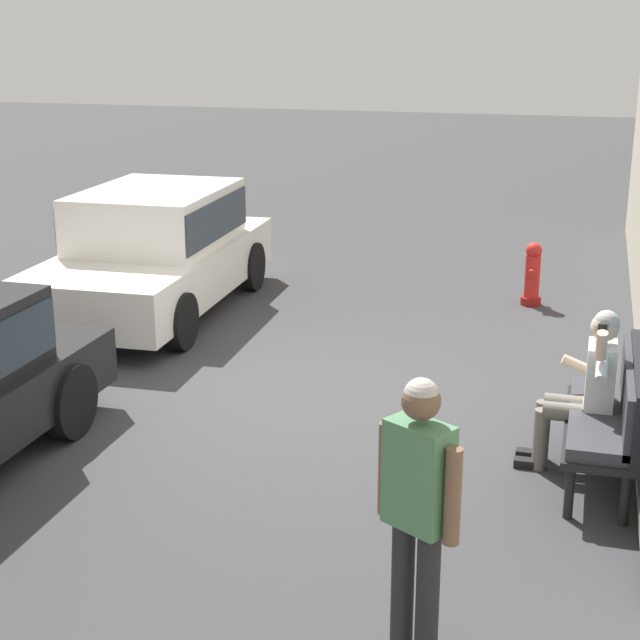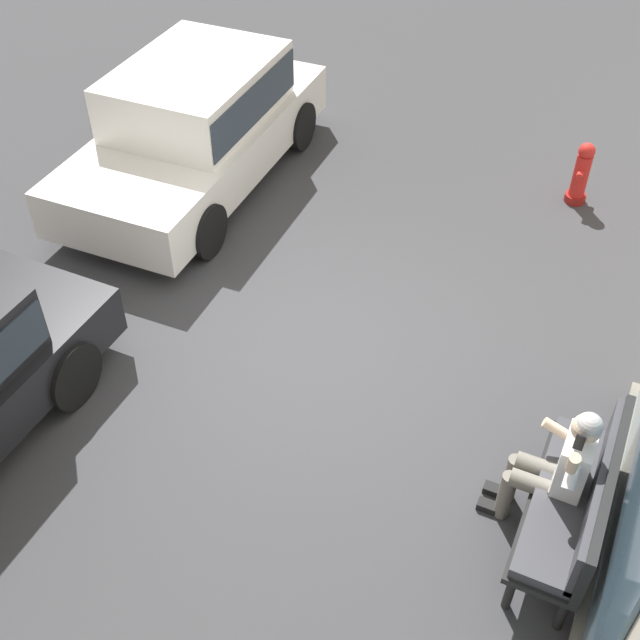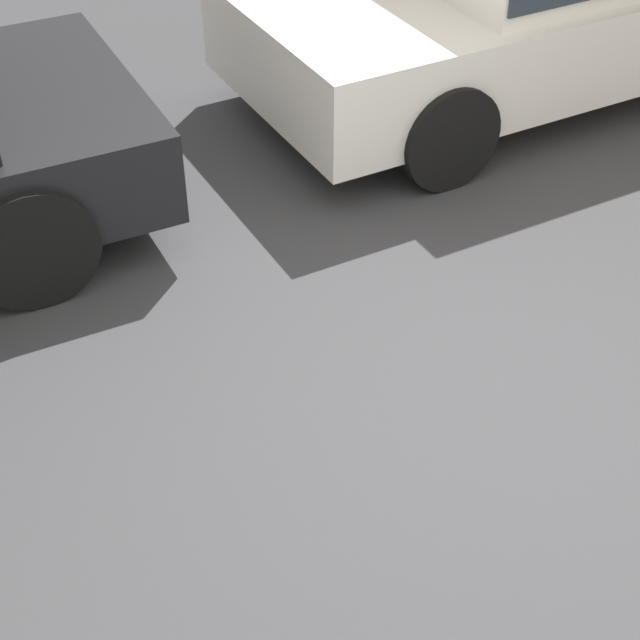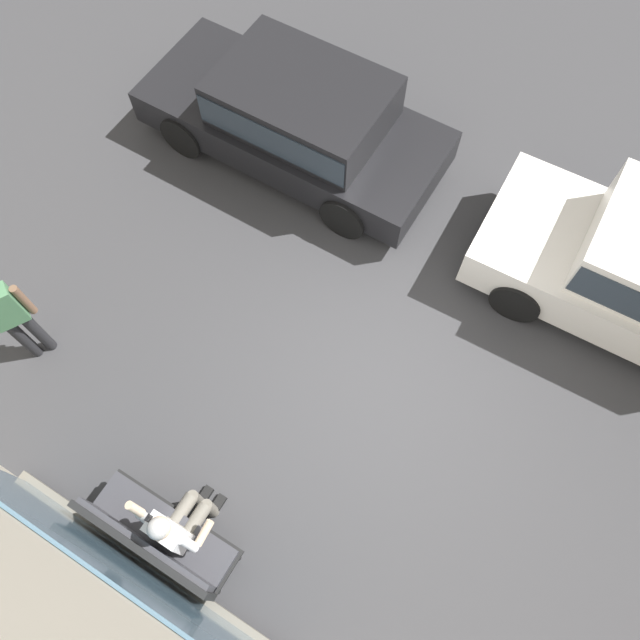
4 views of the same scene
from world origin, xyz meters
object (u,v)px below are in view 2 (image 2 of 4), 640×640
bench (580,500)px  person_on_phone (558,466)px  parked_car_near (196,121)px  fire_hydrant (581,174)px

bench → person_on_phone: 0.29m
bench → person_on_phone: (-0.14, -0.22, 0.13)m
bench → parked_car_near: size_ratio=0.39×
bench → person_on_phone: size_ratio=1.20×
bench → parked_car_near: parked_car_near is taller
person_on_phone → fire_hydrant: 4.83m
bench → fire_hydrant: 4.99m
bench → parked_car_near: bearing=-121.9°
parked_car_near → fire_hydrant: 4.75m
person_on_phone → parked_car_near: size_ratio=0.32×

